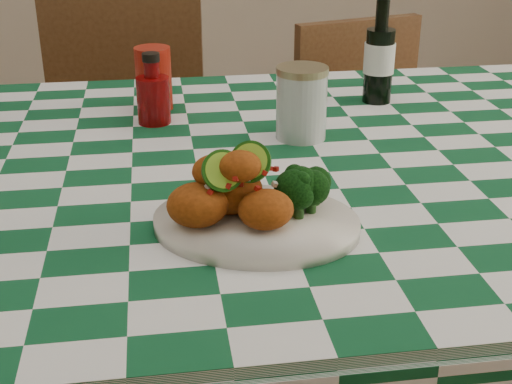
{
  "coord_description": "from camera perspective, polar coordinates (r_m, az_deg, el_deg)",
  "views": [
    {
      "loc": [
        -0.16,
        -1.07,
        1.22
      ],
      "look_at": [
        -0.04,
        -0.24,
        0.84
      ],
      "focal_mm": 50.0,
      "sensor_mm": 36.0,
      "label": 1
    }
  ],
  "objects": [
    {
      "name": "red_tumbler",
      "position": [
        1.42,
        -8.18,
        8.98
      ],
      "size": [
        0.08,
        0.08,
        0.12
      ],
      "primitive_type": "cylinder",
      "rotation": [
        0.0,
        0.0,
        0.25
      ],
      "color": "#951408",
      "rests_on": "dining_table"
    },
    {
      "name": "beer_bottle",
      "position": [
        1.46,
        9.88,
        11.23
      ],
      "size": [
        0.08,
        0.08,
        0.22
      ],
      "primitive_type": null,
      "rotation": [
        0.0,
        0.0,
        0.39
      ],
      "color": "black",
      "rests_on": "dining_table"
    },
    {
      "name": "mason_jar",
      "position": [
        1.25,
        3.66,
        7.12
      ],
      "size": [
        0.1,
        0.1,
        0.13
      ],
      "primitive_type": null,
      "rotation": [
        0.0,
        0.0,
        -0.15
      ],
      "color": "#B2BCBA",
      "rests_on": "dining_table"
    },
    {
      "name": "wooden_chair_right",
      "position": [
        2.02,
        10.16,
        0.75
      ],
      "size": [
        0.48,
        0.49,
        0.84
      ],
      "primitive_type": null,
      "rotation": [
        0.0,
        0.0,
        0.26
      ],
      "color": "#472814",
      "rests_on": "ground"
    },
    {
      "name": "broccoli_side",
      "position": [
        0.94,
        4.45,
        0.29
      ],
      "size": [
        0.08,
        0.08,
        0.06
      ],
      "primitive_type": null,
      "color": "black",
      "rests_on": "plate"
    },
    {
      "name": "fried_chicken_pile",
      "position": [
        0.91,
        -1.35,
        0.53
      ],
      "size": [
        0.15,
        0.11,
        0.1
      ],
      "primitive_type": null,
      "color": "#9A400E",
      "rests_on": "plate"
    },
    {
      "name": "ketchup_bottle",
      "position": [
        1.33,
        -8.26,
        8.19
      ],
      "size": [
        0.08,
        0.08,
        0.13
      ],
      "primitive_type": null,
      "rotation": [
        0.0,
        0.0,
        0.38
      ],
      "color": "#660506",
      "rests_on": "dining_table"
    },
    {
      "name": "dining_table",
      "position": [
        1.36,
        0.19,
        -12.93
      ],
      "size": [
        1.66,
        1.06,
        0.79
      ],
      "primitive_type": null,
      "color": "#0F4C28",
      "rests_on": "ground"
    },
    {
      "name": "plate",
      "position": [
        0.94,
        -0.0,
        -2.55
      ],
      "size": [
        0.33,
        0.29,
        0.02
      ],
      "primitive_type": null,
      "rotation": [
        0.0,
        0.0,
        -0.31
      ],
      "color": "silver",
      "rests_on": "dining_table"
    },
    {
      "name": "wooden_chair_left",
      "position": [
        1.94,
        -10.84,
        1.65
      ],
      "size": [
        0.49,
        0.51,
        0.96
      ],
      "primitive_type": null,
      "rotation": [
        0.0,
        0.0,
        -0.13
      ],
      "color": "#472814",
      "rests_on": "ground"
    }
  ]
}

